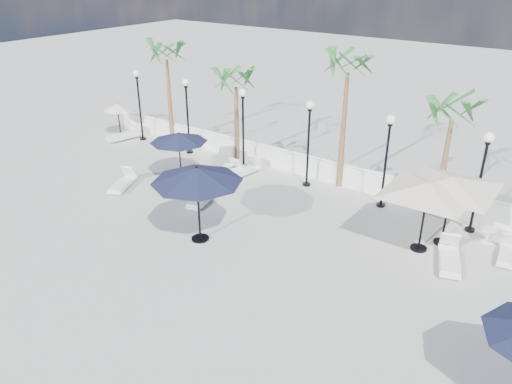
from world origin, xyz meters
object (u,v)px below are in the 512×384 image
Objects in this scene: parasol_navy_mid at (197,175)px; parasol_navy_left at (179,138)px; lounger_3 at (226,174)px; parasol_cream_sq_b at (429,183)px; lounger_1 at (243,170)px; parasol_cream_small at (117,107)px; lounger_6 at (507,253)px; lounger_0 at (124,135)px; parasol_cream_sq_a at (453,178)px; lounger_5 at (450,258)px; lounger_2 at (123,183)px; lounger_4 at (202,198)px.

parasol_navy_left is at bearing 140.32° from parasol_navy_mid.
parasol_cream_sq_b is (9.23, -0.84, 2.27)m from lounger_3.
parasol_cream_small is (-8.99, 0.40, 1.42)m from lounger_1.
parasol_navy_left is 7.44m from parasol_cream_small.
parasol_navy_mid is (-9.23, -5.07, 2.31)m from lounger_6.
lounger_1 is (8.35, -0.11, -0.01)m from lounger_0.
parasol_cream_small is (-8.67, 1.22, 1.42)m from lounger_3.
parasol_cream_small is at bearing 176.33° from parasol_cream_sq_a.
parasol_cream_sq_a reaches higher than parasol_navy_left.
parasol_cream_small is (-18.42, 1.18, -0.87)m from parasol_cream_sq_a.
lounger_5 is 12.14m from parasol_navy_left.
parasol_cream_small is (-5.58, 4.64, 1.43)m from lounger_2.
lounger_3 is 0.36× the size of parasol_cream_sq_b.
lounger_4 is 9.64m from parasol_cream_sq_a.
lounger_0 is 0.37× the size of parasol_cream_sq_a.
lounger_2 is at bearing -27.37° from lounger_0.
lounger_4 is at bearing -168.86° from parasol_cream_sq_b.
parasol_cream_small is (-7.02, 2.45, -0.33)m from parasol_navy_left.
parasol_navy_mid is (5.70, -1.35, 2.28)m from lounger_2.
parasol_navy_mid reaches higher than lounger_5.
parasol_cream_sq_a is at bearing 3.32° from lounger_4.
parasol_cream_sq_b is at bearing 30.74° from parasol_navy_mid.
parasol_cream_sq_b is (8.48, 1.67, 2.29)m from lounger_4.
parasol_cream_sq_b reaches higher than lounger_1.
lounger_4 is 0.33× the size of parasol_cream_sq_a.
parasol_navy_mid reaches higher than lounger_1.
lounger_4 is (8.76, -3.44, -0.03)m from lounger_0.
lounger_2 is 0.99× the size of parasol_cream_small.
parasol_cream_small reaches higher than lounger_6.
parasol_navy_mid is at bearing -58.64° from lounger_1.
lounger_6 is at bearing 6.51° from lounger_1.
lounger_3 is at bearing -102.61° from lounger_1.
lounger_3 is at bearing -179.78° from parasol_cream_sq_a.
lounger_0 is 0.38× the size of parasol_cream_sq_b.
lounger_3 is at bearing 118.73° from parasol_navy_mid.
lounger_2 is at bearing -168.18° from parasol_cream_sq_b.
lounger_5 is 8.82m from parasol_navy_mid.
lounger_0 reaches higher than lounger_4.
lounger_6 is 0.65× the size of parasol_navy_left.
parasol_cream_small is (-9.41, 3.73, 1.44)m from lounger_4.
lounger_2 is 15.39m from lounger_6.
parasol_cream_sq_a reaches higher than lounger_6.
parasol_cream_small is (-20.51, 0.92, 1.46)m from lounger_6.
parasol_cream_small is at bearing 173.44° from parasol_cream_sq_b.
parasol_navy_mid is 0.57× the size of parasol_cream_sq_a.
parasol_cream_sq_b reaches higher than lounger_5.
parasol_cream_sq_a is at bearing -1.47° from lounger_3.
lounger_1 is 3.36m from lounger_4.
lounger_6 is at bearing 6.49° from parasol_navy_left.
lounger_5 is at bearing -2.40° from lounger_1.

